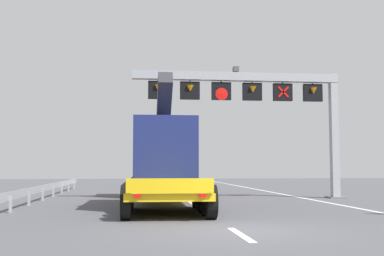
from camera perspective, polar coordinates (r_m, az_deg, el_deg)
ground at (r=13.15m, az=5.37°, el=-11.82°), size 112.00×112.00×0.00m
lane_markings at (r=25.08m, az=-0.68°, el=-8.34°), size 0.20×38.86×0.01m
edge_line_right at (r=26.37m, az=13.24°, el=-8.04°), size 0.20×63.00×0.01m
overhead_lane_gantry at (r=26.30m, az=7.87°, el=3.71°), size 11.31×0.90×6.98m
heavy_haul_truck_yellow at (r=23.00m, az=-3.65°, el=-3.74°), size 3.20×14.10×5.30m
guardrail_left at (r=25.31m, az=-17.11°, el=-6.85°), size 0.13×28.21×0.76m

